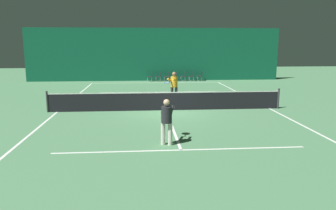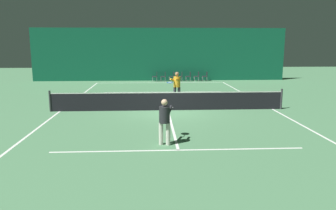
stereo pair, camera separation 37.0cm
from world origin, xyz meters
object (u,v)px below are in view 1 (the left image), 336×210
at_px(player_far, 174,84).
at_px(courtside_chair_1, 159,76).
at_px(player_near, 167,118).
at_px(courtside_chair_0, 150,76).
at_px(courtside_chair_2, 167,76).
at_px(courtside_chair_6, 200,76).
at_px(courtside_chair_4, 184,76).
at_px(tennis_net, 166,101).
at_px(courtside_chair_5, 192,76).
at_px(courtside_chair_3, 176,76).

xyz_separation_m(player_far, courtside_chair_1, (-0.33, 10.43, -0.53)).
xyz_separation_m(player_near, courtside_chair_1, (0.74, 18.78, -0.44)).
distance_m(player_near, courtside_chair_0, 18.79).
relative_size(courtside_chair_2, courtside_chair_6, 1.00).
bearing_deg(courtside_chair_6, player_near, -13.58).
bearing_deg(courtside_chair_4, tennis_net, -11.32).
bearing_deg(courtside_chair_2, player_near, -4.57).
distance_m(tennis_net, courtside_chair_4, 13.28).
height_order(courtside_chair_5, courtside_chair_6, same).
height_order(tennis_net, courtside_chair_3, tennis_net).
xyz_separation_m(courtside_chair_1, courtside_chair_5, (3.04, 0.00, 0.00)).
height_order(player_near, courtside_chair_3, player_near).
bearing_deg(courtside_chair_1, courtside_chair_3, 90.00).
relative_size(courtside_chair_2, courtside_chair_4, 1.00).
distance_m(player_near, courtside_chair_4, 19.03).
height_order(tennis_net, courtside_chair_4, tennis_net).
relative_size(tennis_net, courtside_chair_6, 14.29).
bearing_deg(courtside_chair_1, player_far, 1.79).
bearing_deg(courtside_chair_2, courtside_chair_1, -90.00).
xyz_separation_m(player_near, courtside_chair_0, (-0.02, 18.78, -0.44)).
bearing_deg(player_near, courtside_chair_4, 4.13).
height_order(courtside_chair_1, courtside_chair_2, same).
height_order(player_near, courtside_chair_2, player_near).
distance_m(courtside_chair_1, courtside_chair_4, 2.28).
height_order(courtside_chair_0, courtside_chair_2, same).
xyz_separation_m(player_far, courtside_chair_4, (1.95, 10.43, -0.53)).
bearing_deg(courtside_chair_4, courtside_chair_5, 90.00).
bearing_deg(courtside_chair_3, courtside_chair_0, -90.00).
relative_size(courtside_chair_3, courtside_chair_5, 1.00).
xyz_separation_m(courtside_chair_0, courtside_chair_2, (1.52, 0.00, 0.00)).
bearing_deg(courtside_chair_1, courtside_chair_6, 90.00).
distance_m(courtside_chair_2, courtside_chair_4, 1.52).
xyz_separation_m(tennis_net, player_near, (-0.41, -5.76, 0.41)).
bearing_deg(courtside_chair_0, courtside_chair_6, 90.00).
height_order(courtside_chair_2, courtside_chair_5, same).
distance_m(player_far, courtside_chair_1, 10.45).
relative_size(courtside_chair_4, courtside_chair_5, 1.00).
height_order(player_far, courtside_chair_6, player_far).
height_order(player_near, courtside_chair_5, player_near).
height_order(player_far, courtside_chair_4, player_far).
height_order(courtside_chair_1, courtside_chair_3, same).
bearing_deg(courtside_chair_2, courtside_chair_3, 90.00).
distance_m(courtside_chair_0, courtside_chair_5, 3.79).
relative_size(player_near, courtside_chair_3, 1.88).
xyz_separation_m(courtside_chair_0, courtside_chair_4, (3.04, 0.00, 0.00)).
xyz_separation_m(courtside_chair_0, courtside_chair_5, (3.79, 0.00, 0.00)).
bearing_deg(courtside_chair_1, tennis_net, -1.46).
distance_m(player_far, courtside_chair_2, 10.45).
bearing_deg(courtside_chair_4, courtside_chair_0, -90.00).
distance_m(courtside_chair_2, courtside_chair_3, 0.76).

